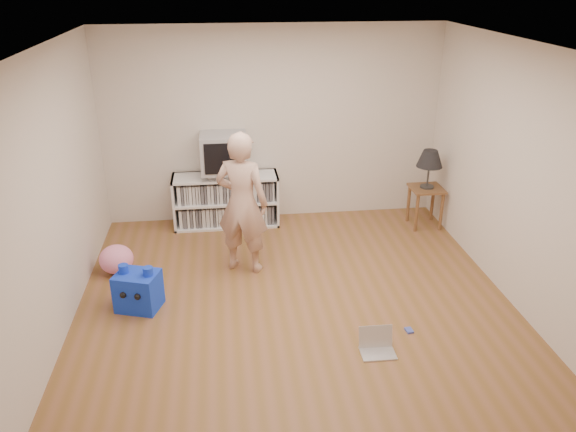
% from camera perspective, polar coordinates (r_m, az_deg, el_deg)
% --- Properties ---
extents(ground, '(4.50, 4.50, 0.00)m').
position_cam_1_polar(ground, '(6.01, 0.66, -8.46)').
color(ground, brown).
rests_on(ground, ground).
extents(walls, '(4.52, 4.52, 2.60)m').
position_cam_1_polar(walls, '(5.43, 0.73, 3.21)').
color(walls, beige).
rests_on(walls, ground).
extents(ceiling, '(4.50, 4.50, 0.01)m').
position_cam_1_polar(ceiling, '(5.12, 0.81, 16.96)').
color(ceiling, white).
rests_on(ceiling, walls).
extents(media_unit, '(1.40, 0.45, 0.70)m').
position_cam_1_polar(media_unit, '(7.63, -6.31, 1.66)').
color(media_unit, white).
rests_on(media_unit, ground).
extents(dvd_deck, '(0.45, 0.35, 0.07)m').
position_cam_1_polar(dvd_deck, '(7.48, -6.44, 4.34)').
color(dvd_deck, gray).
rests_on(dvd_deck, media_unit).
extents(crt_tv, '(0.60, 0.53, 0.50)m').
position_cam_1_polar(crt_tv, '(7.38, -6.54, 6.42)').
color(crt_tv, '#9D9DA2').
rests_on(crt_tv, dvd_deck).
extents(side_table, '(0.42, 0.42, 0.55)m').
position_cam_1_polar(side_table, '(7.72, 13.82, 1.90)').
color(side_table, brown).
rests_on(side_table, ground).
extents(table_lamp, '(0.34, 0.34, 0.52)m').
position_cam_1_polar(table_lamp, '(7.55, 14.21, 5.60)').
color(table_lamp, '#333333').
rests_on(table_lamp, side_table).
extents(person, '(0.70, 0.59, 1.64)m').
position_cam_1_polar(person, '(6.26, -4.69, 1.29)').
color(person, '#CDA28C').
rests_on(person, ground).
extents(laptop, '(0.32, 0.26, 0.22)m').
position_cam_1_polar(laptop, '(5.33, 9.00, -12.81)').
color(laptop, silver).
rests_on(laptop, ground).
extents(playing_cards, '(0.07, 0.10, 0.02)m').
position_cam_1_polar(playing_cards, '(5.65, 12.19, -11.28)').
color(playing_cards, '#4352B3').
rests_on(playing_cards, ground).
extents(plush_blue, '(0.50, 0.45, 0.49)m').
position_cam_1_polar(plush_blue, '(5.97, -14.98, -7.30)').
color(plush_blue, '#0D31D7').
rests_on(plush_blue, ground).
extents(plush_pink, '(0.41, 0.41, 0.33)m').
position_cam_1_polar(plush_pink, '(6.73, -17.04, -4.22)').
color(plush_pink, pink).
rests_on(plush_pink, ground).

